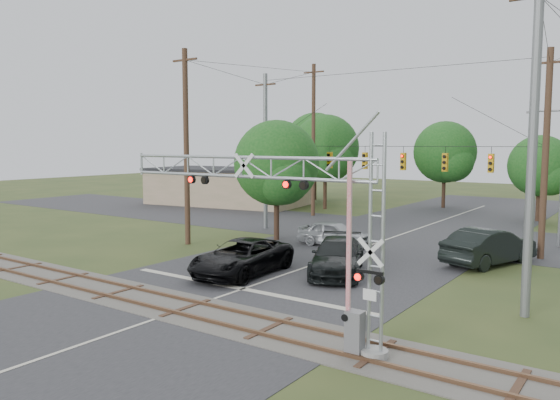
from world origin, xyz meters
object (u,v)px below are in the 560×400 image
Objects in this scene: commercial_building at (227,186)px; sedan_silver at (334,233)px; pickup_black at (242,257)px; streetlight at (559,170)px; crossing_gantry at (288,212)px; traffic_signal_span at (397,155)px; car_dark at (337,256)px.

sedan_silver is at bearing -42.84° from commercial_building.
commercial_building is (-21.02, 23.52, 1.07)m from pickup_black.
sedan_silver is at bearing 85.67° from pickup_black.
streetlight is (11.45, 7.60, 4.01)m from sedan_silver.
crossing_gantry is 17.02m from sedan_silver.
traffic_signal_span is at bearing -33.73° from commercial_building.
commercial_building is (-27.83, 29.53, -2.25)m from crossing_gantry.
pickup_black is 0.35× the size of commercial_building.
crossing_gantry reaches higher than pickup_black.
crossing_gantry is 1.72× the size of pickup_black.
traffic_signal_span is at bearing 102.58° from crossing_gantry.
commercial_building is (-24.78, 20.71, 1.06)m from car_dark.
traffic_signal_span is 10.72m from car_dark.
car_dark is 0.69× the size of streetlight.
pickup_black is at bearing -167.17° from car_dark.
car_dark is at bearing 32.19° from pickup_black.
commercial_building is at bearing 168.29° from streetlight.
traffic_signal_span is at bearing -152.87° from streetlight.
traffic_signal_span is 13.52m from pickup_black.
streetlight is (8.70, 4.46, -0.87)m from traffic_signal_span.
sedan_silver is 0.53× the size of streetlight.
crossing_gantry reaches higher than commercial_building.
streetlight is (4.60, 22.81, 0.62)m from crossing_gantry.
commercial_building is (-20.98, 14.33, 1.14)m from sedan_silver.
crossing_gantry is at bearing -94.90° from car_dark.
streetlight is (7.65, 13.99, 3.94)m from car_dark.
car_dark is at bearing -48.40° from commercial_building.
crossing_gantry is 9.91m from car_dark.
pickup_black is 0.72× the size of streetlight.
sedan_silver is (-6.85, 15.21, -3.39)m from crossing_gantry.
crossing_gantry is 40.64m from commercial_building.
commercial_building is at bearing 127.19° from pickup_black.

